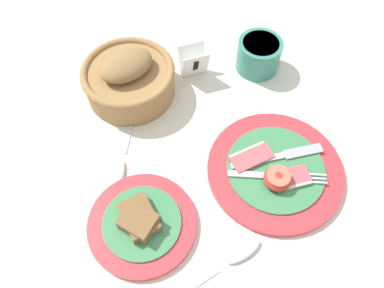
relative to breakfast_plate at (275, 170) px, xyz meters
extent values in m
plane|color=beige|center=(-0.10, -0.01, -0.01)|extent=(3.00, 3.00, 0.00)
cylinder|color=red|center=(0.00, 0.00, 0.00)|extent=(0.26, 0.26, 0.01)
cylinder|color=#3D7F4C|center=(0.00, 0.00, 0.00)|extent=(0.19, 0.19, 0.00)
cube|color=#BC5156|center=(0.02, -0.03, 0.01)|extent=(0.07, 0.04, 0.01)
cube|color=beige|center=(0.02, -0.04, 0.01)|extent=(0.07, 0.02, 0.01)
cube|color=#BC5156|center=(-0.03, 0.03, 0.01)|extent=(0.09, 0.05, 0.01)
cube|color=beige|center=(-0.04, 0.05, 0.01)|extent=(0.08, 0.02, 0.01)
ellipsoid|color=red|center=(-0.01, -0.02, 0.02)|extent=(0.05, 0.05, 0.03)
cylinder|color=#DB664C|center=(-0.01, -0.02, 0.03)|extent=(0.04, 0.04, 0.00)
cube|color=silver|center=(-0.04, 0.00, 0.01)|extent=(0.10, 0.05, 0.00)
cube|color=silver|center=(0.03, -0.03, 0.01)|extent=(0.03, 0.03, 0.00)
cube|color=silver|center=(0.06, -0.05, 0.01)|extent=(0.04, 0.02, 0.00)
cube|color=silver|center=(0.06, -0.04, 0.01)|extent=(0.04, 0.02, 0.00)
cube|color=silver|center=(0.06, -0.04, 0.01)|extent=(0.04, 0.02, 0.00)
cube|color=silver|center=(-0.03, 0.03, 0.01)|extent=(0.11, 0.02, 0.00)
cube|color=#9EA0A5|center=(0.07, 0.02, 0.01)|extent=(0.08, 0.03, 0.00)
cylinder|color=red|center=(-0.27, -0.02, 0.00)|extent=(0.19, 0.19, 0.01)
cylinder|color=#3D7F4C|center=(-0.27, -0.02, 0.00)|extent=(0.14, 0.14, 0.00)
cube|color=brown|center=(-0.27, -0.01, 0.02)|extent=(0.07, 0.08, 0.02)
cube|color=brown|center=(-0.27, -0.02, 0.02)|extent=(0.08, 0.08, 0.03)
cylinder|color=#337F6B|center=(0.08, 0.27, 0.03)|extent=(0.10, 0.10, 0.07)
cylinder|color=white|center=(0.08, 0.27, 0.06)|extent=(0.08, 0.08, 0.01)
cylinder|color=olive|center=(-0.21, 0.29, 0.02)|extent=(0.19, 0.19, 0.07)
torus|color=olive|center=(-0.21, 0.29, 0.06)|extent=(0.20, 0.20, 0.02)
ellipsoid|color=olive|center=(-0.21, 0.29, 0.07)|extent=(0.13, 0.11, 0.04)
cube|color=white|center=(-0.06, 0.28, 0.03)|extent=(0.06, 0.02, 0.07)
cube|color=white|center=(-0.06, 0.30, 0.03)|extent=(0.06, 0.02, 0.07)
cube|color=black|center=(-0.06, 0.28, 0.03)|extent=(0.01, 0.01, 0.04)
cube|color=silver|center=(-0.22, -0.15, -0.01)|extent=(0.11, 0.04, 0.01)
ellipsoid|color=silver|center=(-0.12, -0.12, 0.00)|extent=(0.07, 0.04, 0.01)
cube|color=silver|center=(-0.24, 0.18, -0.01)|extent=(0.06, 0.10, 0.01)
ellipsoid|color=silver|center=(-0.29, 0.09, 0.00)|extent=(0.05, 0.07, 0.01)
camera|label=1|loc=(-0.26, -0.26, 0.64)|focal=35.00mm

